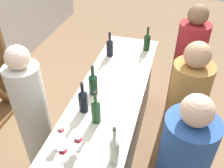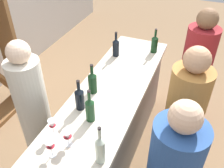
{
  "view_description": "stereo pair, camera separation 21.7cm",
  "coord_description": "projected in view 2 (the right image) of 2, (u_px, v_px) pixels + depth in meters",
  "views": [
    {
      "loc": [
        -1.85,
        -0.51,
        2.47
      ],
      "look_at": [
        0.0,
        0.0,
        1.01
      ],
      "focal_mm": 39.83,
      "sensor_mm": 36.0,
      "label": 1
    },
    {
      "loc": [
        -1.78,
        -0.72,
        2.47
      ],
      "look_at": [
        0.0,
        0.0,
        1.01
      ],
      "focal_mm": 39.83,
      "sensor_mm": 36.0,
      "label": 2
    }
  ],
  "objects": [
    {
      "name": "wine_glass_near_left",
      "position": [
        67.0,
        136.0,
        1.83
      ],
      "size": [
        0.07,
        0.07,
        0.15
      ],
      "color": "white",
      "rests_on": "bar_counter"
    },
    {
      "name": "person_server_behind",
      "position": [
        34.0,
        114.0,
        2.49
      ],
      "size": [
        0.4,
        0.4,
        1.53
      ],
      "rotation": [
        0.0,
        0.0,
        -1.19
      ],
      "color": "beige",
      "rests_on": "ground"
    },
    {
      "name": "wine_bottle_rightmost_near_black",
      "position": [
        116.0,
        47.0,
        2.87
      ],
      "size": [
        0.08,
        0.08,
        0.3
      ],
      "color": "black",
      "rests_on": "bar_counter"
    },
    {
      "name": "wine_bottle_second_left_olive_green",
      "position": [
        90.0,
        109.0,
        2.03
      ],
      "size": [
        0.08,
        0.08,
        0.31
      ],
      "color": "#193D1E",
      "rests_on": "bar_counter"
    },
    {
      "name": "person_center_guest",
      "position": [
        181.0,
        125.0,
        2.37
      ],
      "size": [
        0.41,
        0.41,
        1.56
      ],
      "rotation": [
        0.0,
        0.0,
        1.39
      ],
      "color": "#9E6B33",
      "rests_on": "ground"
    },
    {
      "name": "ground_plane",
      "position": [
        112.0,
        150.0,
        3.02
      ],
      "size": [
        12.0,
        12.0,
        0.0
      ],
      "primitive_type": "plane",
      "color": "#846647"
    },
    {
      "name": "wine_bottle_far_right_dark_green",
      "position": [
        155.0,
        43.0,
        2.94
      ],
      "size": [
        0.08,
        0.08,
        0.3
      ],
      "color": "black",
      "rests_on": "bar_counter"
    },
    {
      "name": "wine_bottle_second_right_dark_green",
      "position": [
        93.0,
        82.0,
        2.33
      ],
      "size": [
        0.08,
        0.08,
        0.31
      ],
      "color": "black",
      "rests_on": "bar_counter"
    },
    {
      "name": "bar_counter",
      "position": [
        112.0,
        122.0,
        2.73
      ],
      "size": [
        2.2,
        0.63,
        0.96
      ],
      "color": "gray",
      "rests_on": "ground"
    },
    {
      "name": "wine_glass_near_center",
      "position": [
        50.0,
        145.0,
        1.74
      ],
      "size": [
        0.07,
        0.07,
        0.15
      ],
      "color": "white",
      "rests_on": "bar_counter"
    },
    {
      "name": "person_right_guest",
      "position": [
        194.0,
        76.0,
        3.02
      ],
      "size": [
        0.41,
        0.41,
        1.56
      ],
      "rotation": [
        0.0,
        0.0,
        1.41
      ],
      "color": "maroon",
      "rests_on": "ground"
    },
    {
      "name": "wine_bottle_leftmost_clear_pale",
      "position": [
        100.0,
        149.0,
        1.7
      ],
      "size": [
        0.07,
        0.07,
        0.34
      ],
      "color": "#B7C6B2",
      "rests_on": "bar_counter"
    },
    {
      "name": "wine_glass_near_right",
      "position": [
        52.0,
        125.0,
        1.89
      ],
      "size": [
        0.07,
        0.07,
        0.17
      ],
      "color": "white",
      "rests_on": "bar_counter"
    },
    {
      "name": "wine_bottle_center_near_black",
      "position": [
        80.0,
        98.0,
        2.15
      ],
      "size": [
        0.08,
        0.08,
        0.3
      ],
      "color": "black",
      "rests_on": "bar_counter"
    }
  ]
}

